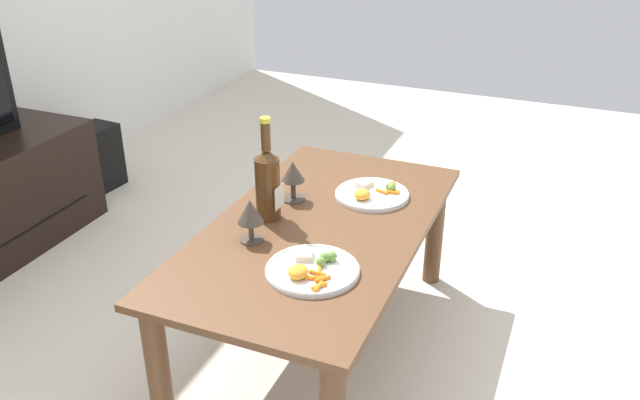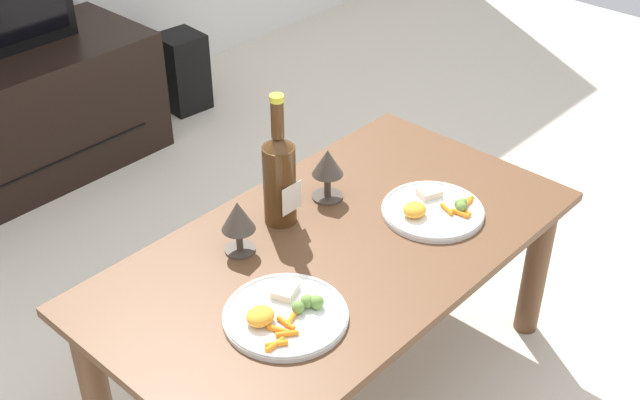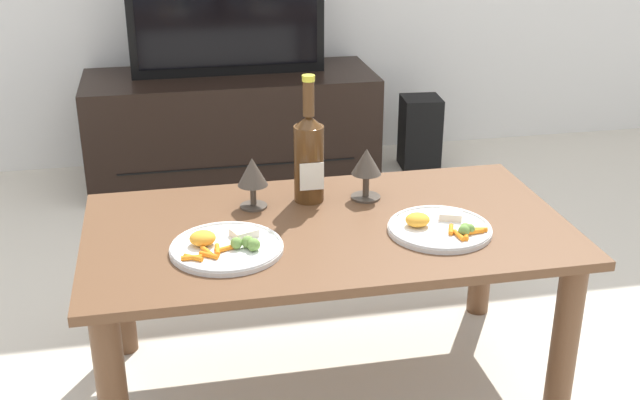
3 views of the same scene
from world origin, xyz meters
The scene contains 10 objects.
ground_plane centered at (0.00, 0.00, 0.00)m, with size 6.40×6.40×0.00m, color beige.
dining_table centered at (0.00, 0.00, 0.40)m, with size 1.26×0.68×0.49m.
tv_stand centered at (-0.10, 1.63, 0.25)m, with size 1.29×0.50×0.49m.
tv_screen centered at (-0.10, 1.63, 0.76)m, with size 0.85×0.05×0.54m.
floor_speaker centered at (0.79, 1.60, 0.17)m, with size 0.18×0.18×0.34m, color black.
wine_bottle centered at (-0.02, 0.18, 0.62)m, with size 0.08×0.09×0.36m.
goblet_left centered at (-0.18, 0.16, 0.58)m, with size 0.08×0.08×0.14m.
goblet_right centered at (0.14, 0.16, 0.59)m, with size 0.08×0.08×0.15m.
dinner_plate_left centered at (-0.27, -0.09, 0.50)m, with size 0.28×0.28×0.05m.
dinner_plate_right centered at (0.27, -0.10, 0.50)m, with size 0.27×0.27×0.05m.
Camera 3 is at (-0.40, -1.85, 1.37)m, focal length 44.69 mm.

